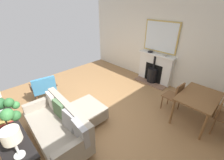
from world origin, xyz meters
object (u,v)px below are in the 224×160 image
ottoman (88,111)px  dining_chair_by_back_wall (223,115)px  book_stack (4,121)px  dining_table (199,99)px  fireplace (154,70)px  mantel_bowl_near (150,52)px  table_lamp_far_end (11,137)px  armchair_accent (44,87)px  dining_chair_near_fireplace (175,95)px  console_table (10,135)px  mantel_bowl_far (165,56)px  potted_plant (6,117)px  sofa (59,126)px

ottoman → dining_chair_by_back_wall: bearing=127.3°
book_stack → dining_table: (-3.38, 2.05, -0.19)m
fireplace → ottoman: fireplace is taller
mantel_bowl_near → table_lamp_far_end: (4.47, 0.88, 0.09)m
armchair_accent → dining_table: bearing=123.5°
ottoman → book_stack: (1.58, -0.21, 0.57)m
table_lamp_far_end → dining_chair_near_fireplace: table_lamp_far_end is taller
dining_chair_near_fireplace → dining_table: bearing=90.8°
console_table → table_lamp_far_end: table_lamp_far_end is taller
armchair_accent → dining_table: size_ratio=0.74×
table_lamp_far_end → book_stack: (-0.00, -0.87, -0.34)m
ottoman → dining_chair_by_back_wall: 2.98m
dining_chair_near_fireplace → mantel_bowl_near: bearing=-125.5°
mantel_bowl_far → dining_table: size_ratio=0.10×
console_table → dining_chair_near_fireplace: (-3.37, 1.26, -0.20)m
potted_plant → dining_chair_near_fireplace: potted_plant is taller
armchair_accent → dining_chair_by_back_wall: dining_chair_by_back_wall is taller
mantel_bowl_near → dining_chair_near_fireplace: bearing=54.5°
book_stack → dining_chair_near_fireplace: (-3.37, 1.52, -0.33)m
console_table → book_stack: (-0.00, -0.26, 0.12)m
mantel_bowl_far → potted_plant: size_ratio=0.17×
sofa → potted_plant: 1.16m
console_table → dining_chair_by_back_wall: size_ratio=1.92×
book_stack → dining_chair_by_back_wall: (-3.38, 2.57, -0.32)m
armchair_accent → potted_plant: 2.26m
ottoman → sofa: bearing=4.8°
fireplace → armchair_accent: 3.66m
armchair_accent → potted_plant: size_ratio=1.21×
fireplace → sofa: 3.67m
sofa → mantel_bowl_near: bearing=-175.6°
dining_table → mantel_bowl_far: bearing=-126.2°
potted_plant → dining_chair_by_back_wall: potted_plant is taller
ottoman → potted_plant: bearing=10.6°
mantel_bowl_far → dining_chair_by_back_wall: mantel_bowl_far is taller
armchair_accent → dining_chair_near_fireplace: dining_chair_near_fireplace is taller
mantel_bowl_near → book_stack: 4.47m
fireplace → armchair_accent: size_ratio=1.61×
potted_plant → mantel_bowl_far: bearing=179.1°
table_lamp_far_end → dining_table: (-3.38, 1.17, -0.53)m
sofa → console_table: 0.86m
ottoman → mantel_bowl_near: bearing=-175.7°
table_lamp_far_end → console_table: bearing=-90.0°
armchair_accent → console_table: size_ratio=0.50×
sofa → console_table: same height
console_table → dining_table: (-3.38, 1.78, -0.07)m
ottoman → fireplace: bearing=179.0°
sofa → dining_chair_near_fireplace: bearing=154.2°
mantel_bowl_near → fireplace: bearing=87.3°
fireplace → sofa: size_ratio=0.74×
mantel_bowl_near → armchair_accent: bearing=-21.6°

